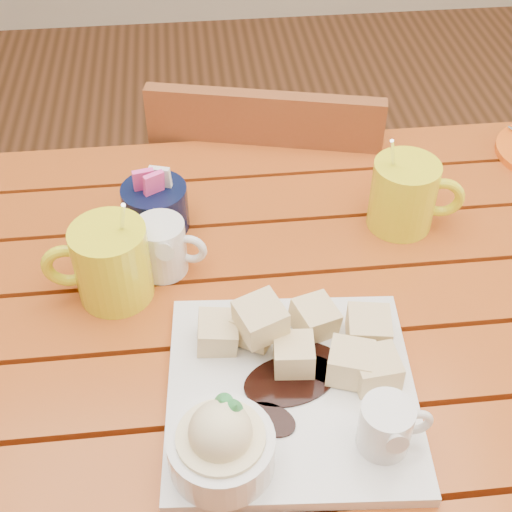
{
  "coord_description": "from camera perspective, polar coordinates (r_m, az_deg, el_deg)",
  "views": [
    {
      "loc": [
        -0.06,
        -0.63,
        1.43
      ],
      "look_at": [
        0.01,
        0.02,
        0.82
      ],
      "focal_mm": 50.0,
      "sensor_mm": 36.0,
      "label": 1
    }
  ],
  "objects": [
    {
      "name": "coffee_mug_right",
      "position": [
        1.04,
        11.87,
        4.87
      ],
      "size": [
        0.13,
        0.09,
        0.16
      ],
      "rotation": [
        0.0,
        0.0,
        -0.23
      ],
      "color": "yellow",
      "rests_on": "table"
    },
    {
      "name": "cream_pitcher",
      "position": [
        0.96,
        -7.46,
        0.79
      ],
      "size": [
        0.1,
        0.08,
        0.08
      ],
      "rotation": [
        0.0,
        0.0,
        -0.27
      ],
      "color": "white",
      "rests_on": "table"
    },
    {
      "name": "chair_far",
      "position": [
        1.48,
        1.03,
        2.32
      ],
      "size": [
        0.48,
        0.48,
        0.84
      ],
      "rotation": [
        0.0,
        0.0,
        2.9
      ],
      "color": "brown",
      "rests_on": "ground"
    },
    {
      "name": "coffee_mug_left",
      "position": [
        0.93,
        -11.65,
        -0.49
      ],
      "size": [
        0.14,
        0.1,
        0.16
      ],
      "rotation": [
        0.0,
        0.0,
        -0.02
      ],
      "color": "yellow",
      "rests_on": "table"
    },
    {
      "name": "table",
      "position": [
        1.01,
        -0.61,
        -8.36
      ],
      "size": [
        1.2,
        0.79,
        0.75
      ],
      "color": "#A84C15",
      "rests_on": "ground"
    },
    {
      "name": "sugar_caddy",
      "position": [
        1.04,
        -8.05,
        3.96
      ],
      "size": [
        0.09,
        0.09,
        0.1
      ],
      "color": "black",
      "rests_on": "table"
    },
    {
      "name": "dessert_plate",
      "position": [
        0.8,
        2.0,
        -11.09
      ],
      "size": [
        0.3,
        0.3,
        0.11
      ],
      "rotation": [
        0.0,
        0.0,
        -0.08
      ],
      "color": "white",
      "rests_on": "table"
    }
  ]
}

